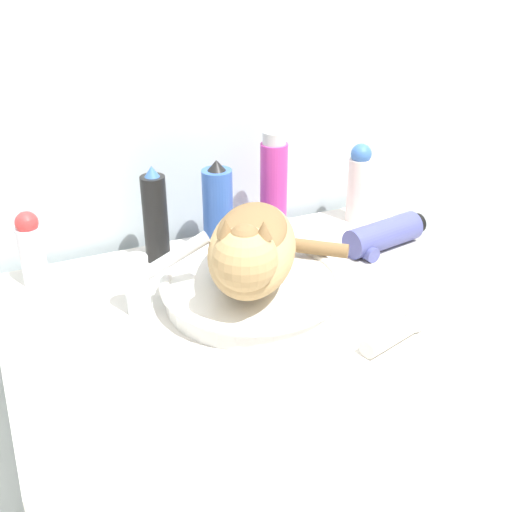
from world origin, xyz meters
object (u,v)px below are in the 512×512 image
shampoo_bottle_tall (274,187)px  spray_bottle_trigger (218,208)px  cream_tube (394,334)px  cat (252,246)px  lotion_bottle_white (359,183)px  hairspray_can_black (155,217)px  hair_dryer (382,236)px  deodorant_stick (31,249)px  faucet (147,277)px

shampoo_bottle_tall → spray_bottle_trigger: 0.13m
spray_bottle_trigger → cream_tube: 0.48m
cat → shampoo_bottle_tall: shampoo_bottle_tall is taller
shampoo_bottle_tall → cream_tube: shampoo_bottle_tall is taller
spray_bottle_trigger → lotion_bottle_white: (0.35, 0.00, 0.00)m
hairspray_can_black → hair_dryer: hairspray_can_black is taller
lotion_bottle_white → cream_tube: bearing=-115.1°
hairspray_can_black → lotion_bottle_white: bearing=0.0°
lotion_bottle_white → cream_tube: (-0.21, -0.45, -0.08)m
shampoo_bottle_tall → hair_dryer: bearing=-38.5°
shampoo_bottle_tall → deodorant_stick: 0.51m
hairspray_can_black → lotion_bottle_white: (0.48, 0.00, -0.00)m
deodorant_stick → cream_tube: 0.69m
spray_bottle_trigger → deodorant_stick: size_ratio=1.30×
shampoo_bottle_tall → deodorant_stick: shampoo_bottle_tall is taller
shampoo_bottle_tall → lotion_bottle_white: bearing=0.0°
cat → hairspray_can_black: cat is taller
shampoo_bottle_tall → cream_tube: (0.01, -0.45, -0.10)m
faucet → lotion_bottle_white: 0.59m
spray_bottle_trigger → hair_dryer: 0.36m
spray_bottle_trigger → hair_dryer: (0.32, -0.15, -0.06)m
spray_bottle_trigger → cream_tube: (0.14, -0.45, -0.08)m
lotion_bottle_white → hair_dryer: lotion_bottle_white is taller
shampoo_bottle_tall → cream_tube: 0.46m
faucet → deodorant_stick: (-0.17, 0.19, 0.01)m
cat → deodorant_stick: 0.43m
shampoo_bottle_tall → spray_bottle_trigger: bearing=180.0°
cat → lotion_bottle_white: bearing=152.8°
faucet → deodorant_stick: deodorant_stick is taller
deodorant_stick → lotion_bottle_white: 0.73m
shampoo_bottle_tall → hairspray_can_black: bearing=180.0°
shampoo_bottle_tall → cream_tube: bearing=-89.0°
cat → faucet: (-0.18, 0.06, -0.06)m
faucet → hair_dryer: faucet is taller
cat → cream_tube: (0.17, -0.20, -0.11)m
deodorant_stick → cream_tube: deodorant_stick is taller
cat → cream_tube: cat is taller
hair_dryer → lotion_bottle_white: bearing=68.7°
cat → deodorant_stick: bearing=-96.0°
cream_tube → lotion_bottle_white: bearing=64.9°
faucet → hair_dryer: size_ratio=0.75×
faucet → lotion_bottle_white: (0.56, 0.19, 0.02)m
faucet → deodorant_stick: 0.25m
hair_dryer → deodorant_stick: bearing=158.2°
cat → deodorant_stick: cat is taller
faucet → spray_bottle_trigger: spray_bottle_trigger is taller
cat → deodorant_stick: (-0.35, 0.25, -0.05)m
cream_tube → hair_dryer: hair_dryer is taller
faucet → hairspray_can_black: hairspray_can_black is taller
shampoo_bottle_tall → deodorant_stick: bearing=180.0°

